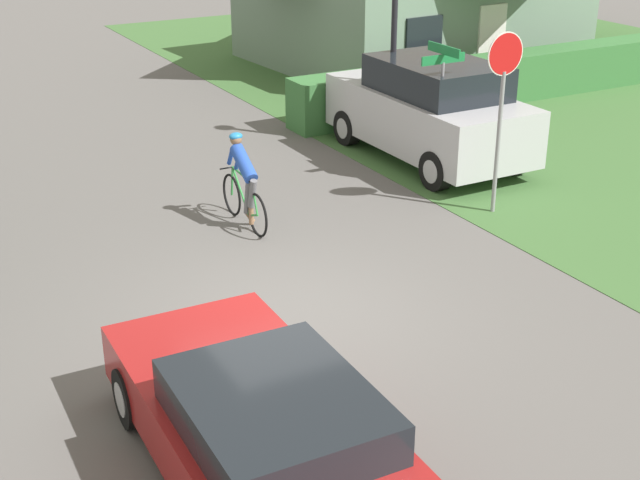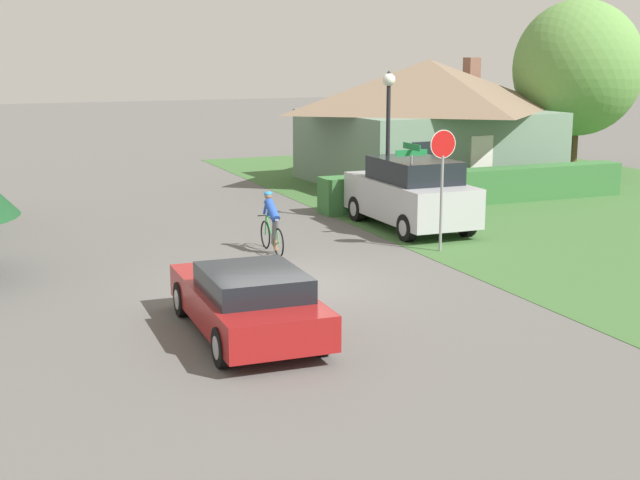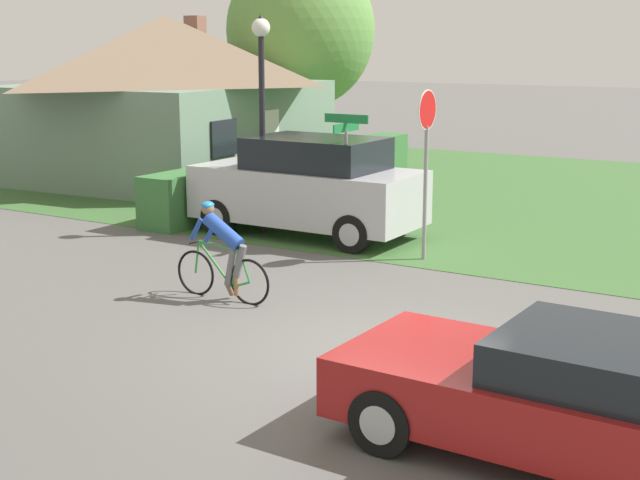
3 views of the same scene
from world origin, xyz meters
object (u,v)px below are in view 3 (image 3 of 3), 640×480
at_px(cottage_house, 168,94).
at_px(street_lamp, 262,82).
at_px(sedan_left_lane, 576,398).
at_px(deciduous_tree_right, 301,31).
at_px(street_name_sign, 346,156).
at_px(cyclist, 222,253).
at_px(stop_sign, 426,142).
at_px(parked_suv_right, 309,187).

height_order(cottage_house, street_lamp, cottage_house).
relative_size(sedan_left_lane, deciduous_tree_right, 0.64).
xyz_separation_m(sedan_left_lane, street_name_sign, (6.41, 6.09, 1.14)).
height_order(cyclist, stop_sign, stop_sign).
bearing_deg(street_lamp, cottage_house, 53.34).
bearing_deg(cottage_house, street_lamp, -130.79).
distance_m(cyclist, deciduous_tree_right, 18.31).
distance_m(sedan_left_lane, deciduous_tree_right, 23.72).
xyz_separation_m(cottage_house, street_lamp, (-5.13, -6.89, 0.66)).
relative_size(cottage_house, stop_sign, 3.06).
xyz_separation_m(stop_sign, street_name_sign, (0.02, 1.61, -0.34)).
relative_size(parked_suv_right, deciduous_tree_right, 0.67).
height_order(cyclist, deciduous_tree_right, deciduous_tree_right).
distance_m(cottage_house, cyclist, 13.19).
xyz_separation_m(street_lamp, street_name_sign, (-0.39, -2.14, -1.26)).
relative_size(cottage_house, deciduous_tree_right, 1.35).
bearing_deg(street_name_sign, cyclist, -178.46).
distance_m(cottage_house, sedan_left_lane, 19.34).
distance_m(cottage_house, street_lamp, 8.61).
relative_size(sedan_left_lane, cyclist, 2.51).
relative_size(sedan_left_lane, street_lamp, 1.01).
relative_size(cyclist, deciduous_tree_right, 0.25).
xyz_separation_m(cottage_house, deciduous_tree_right, (6.36, -0.44, 1.81)).
height_order(parked_suv_right, deciduous_tree_right, deciduous_tree_right).
distance_m(parked_suv_right, deciduous_tree_right, 13.80).
bearing_deg(street_name_sign, deciduous_tree_right, 35.89).
xyz_separation_m(stop_sign, street_lamp, (0.41, 3.75, 0.92)).
bearing_deg(street_lamp, sedan_left_lane, -129.58).
relative_size(sedan_left_lane, stop_sign, 1.46).
bearing_deg(parked_suv_right, street_name_sign, 151.61).
bearing_deg(street_name_sign, street_lamp, 79.65).
relative_size(street_name_sign, deciduous_tree_right, 0.37).
bearing_deg(street_lamp, deciduous_tree_right, 29.33).
xyz_separation_m(street_name_sign, deciduous_tree_right, (11.87, 8.59, 2.41)).
bearing_deg(parked_suv_right, cottage_house, -31.93).
relative_size(stop_sign, street_lamp, 0.69).
bearing_deg(parked_suv_right, cyclist, 106.20).
relative_size(cyclist, parked_suv_right, 0.38).
bearing_deg(sedan_left_lane, cyclist, -21.46).
relative_size(cottage_house, sedan_left_lane, 2.10).
bearing_deg(deciduous_tree_right, street_name_sign, -144.11).
xyz_separation_m(cyclist, deciduous_tree_right, (15.74, 8.69, 3.44)).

